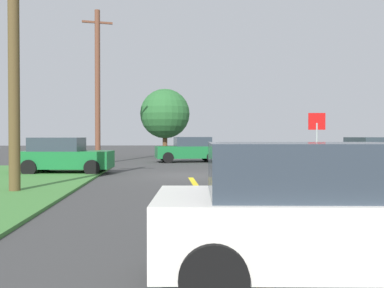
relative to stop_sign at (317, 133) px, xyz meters
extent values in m
plane|color=#3A3A3A|center=(-5.15, 1.16, -1.83)|extent=(120.00, 120.00, 0.00)
cube|color=yellow|center=(-5.15, -6.84, -1.82)|extent=(0.20, 14.00, 0.01)
cylinder|color=#9EA0A8|center=(0.00, 0.00, -0.72)|extent=(0.07, 0.07, 2.22)
cube|color=red|center=(0.00, 0.00, 0.46)|extent=(0.68, 0.12, 0.69)
cube|color=black|center=(4.79, 5.77, -1.19)|extent=(2.42, 4.32, 0.76)
cube|color=#2D3842|center=(4.81, 5.55, -0.51)|extent=(1.98, 2.45, 0.60)
cylinder|color=black|center=(3.67, 7.06, -1.49)|extent=(0.29, 0.70, 0.68)
cylinder|color=black|center=(5.61, 7.27, -1.49)|extent=(0.29, 0.70, 0.68)
cylinder|color=black|center=(3.97, 4.27, -1.49)|extent=(0.29, 0.70, 0.68)
cube|color=#196B33|center=(-4.64, 11.05, -1.19)|extent=(4.29, 2.25, 0.76)
cube|color=#2D3842|center=(-4.34, 11.08, -0.51)|extent=(2.43, 1.82, 0.60)
cylinder|color=black|center=(-5.93, 10.02, -1.49)|extent=(0.70, 0.30, 0.68)
cylinder|color=black|center=(-6.14, 11.75, -1.49)|extent=(0.70, 0.30, 0.68)
cylinder|color=black|center=(-3.15, 10.34, -1.49)|extent=(0.70, 0.30, 0.68)
cylinder|color=black|center=(-3.36, 12.08, -1.49)|extent=(0.70, 0.30, 0.68)
cube|color=#196B33|center=(-10.55, 2.40, -1.19)|extent=(4.07, 2.22, 0.76)
cube|color=#2D3842|center=(-10.96, 2.42, -0.51)|extent=(2.28, 1.87, 0.60)
cylinder|color=black|center=(-9.15, 3.27, -1.49)|extent=(0.69, 0.26, 0.68)
cylinder|color=black|center=(-9.28, 1.35, -1.49)|extent=(0.69, 0.26, 0.68)
cylinder|color=black|center=(-11.83, 3.45, -1.49)|extent=(0.69, 0.26, 0.68)
cylinder|color=black|center=(-11.96, 1.53, -1.49)|extent=(0.69, 0.26, 0.68)
cube|color=white|center=(-4.38, -12.94, -1.19)|extent=(4.11, 2.19, 0.76)
cube|color=#2D3842|center=(-4.65, -12.92, -0.51)|extent=(2.31, 1.82, 0.60)
cylinder|color=black|center=(-5.66, -11.91, -1.49)|extent=(0.70, 0.27, 0.68)
cylinder|color=black|center=(-5.80, -13.75, -1.49)|extent=(0.70, 0.27, 0.68)
cylinder|color=brown|center=(-10.65, -4.41, 2.16)|extent=(0.33, 0.33, 7.98)
cylinder|color=brown|center=(-10.16, 9.40, 2.78)|extent=(0.32, 0.32, 9.22)
cube|color=brown|center=(-10.16, 9.40, 6.66)|extent=(1.78, 0.51, 0.12)
cylinder|color=brown|center=(-6.08, 17.12, -0.89)|extent=(0.37, 0.37, 1.88)
sphere|color=#29632F|center=(-6.08, 17.12, 1.59)|extent=(3.84, 3.84, 3.84)
camera|label=1|loc=(-6.29, -18.01, -0.13)|focal=42.21mm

